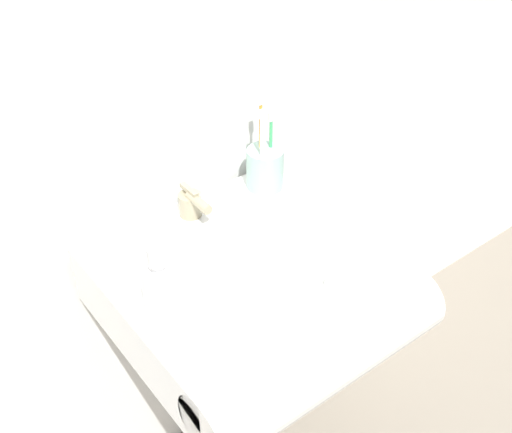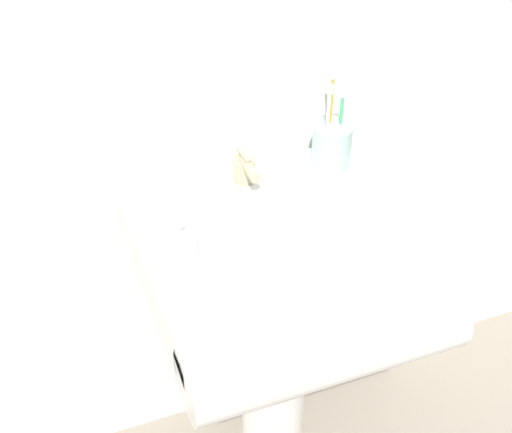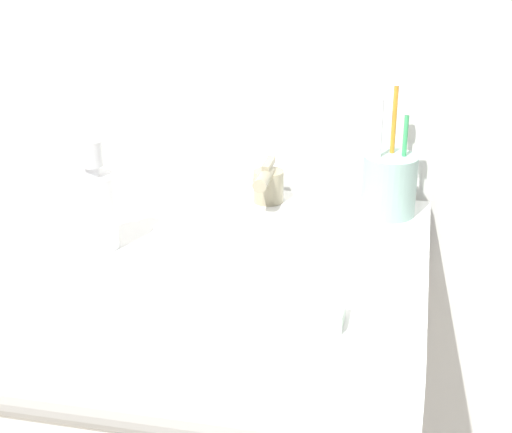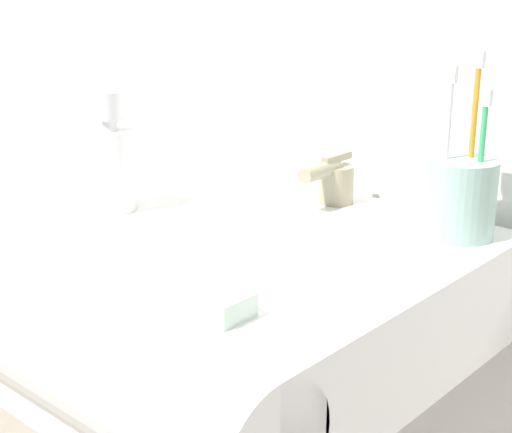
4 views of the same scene
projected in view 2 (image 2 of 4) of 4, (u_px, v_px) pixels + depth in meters
wall_back at (225, 2)px, 1.50m from camera, size 5.00×0.05×2.40m
sink_pedestal at (273, 389)px, 1.85m from camera, size 0.15×0.15×0.71m
sink_basin at (286, 278)px, 1.53m from camera, size 0.52×0.55×0.14m
faucet at (244, 169)px, 1.63m from camera, size 0.05×0.10×0.07m
toothbrush_cup at (332, 144)px, 1.67m from camera, size 0.08×0.08×0.22m
soap_bottle at (179, 249)px, 1.40m from camera, size 0.06×0.06×0.16m
bar_soap at (375, 277)px, 1.42m from camera, size 0.09×0.05×0.02m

